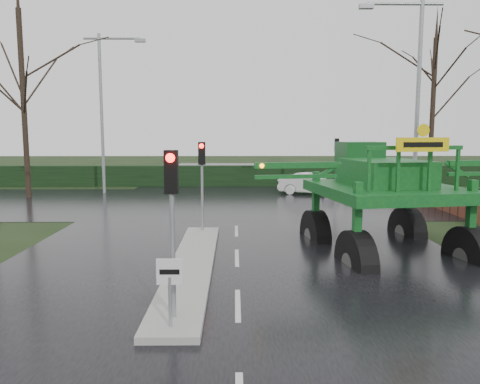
{
  "coord_description": "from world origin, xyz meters",
  "views": [
    {
      "loc": [
        -0.07,
        -10.09,
        3.85
      ],
      "look_at": [
        0.1,
        4.6,
        2.0
      ],
      "focal_mm": 35.0,
      "sensor_mm": 36.0,
      "label": 1
    }
  ],
  "objects_px": {
    "keep_left_sign": "(170,282)",
    "street_light_left_far": "(106,99)",
    "crop_sprayer": "(355,182)",
    "traffic_signal_near": "(172,198)",
    "street_light_right": "(412,87)",
    "white_sedan": "(311,195)",
    "traffic_signal_mid": "(202,167)",
    "traffic_signal_far": "(336,153)"
  },
  "relations": [
    {
      "from": "traffic_signal_near",
      "to": "street_light_right",
      "type": "xyz_separation_m",
      "value": [
        9.49,
        13.01,
        3.4
      ]
    },
    {
      "from": "traffic_signal_mid",
      "to": "street_light_right",
      "type": "distance_m",
      "value": 11.05
    },
    {
      "from": "keep_left_sign",
      "to": "street_light_left_far",
      "type": "height_order",
      "value": "street_light_left_far"
    },
    {
      "from": "keep_left_sign",
      "to": "street_light_left_far",
      "type": "distance_m",
      "value": 23.11
    },
    {
      "from": "street_light_right",
      "to": "traffic_signal_far",
      "type": "bearing_deg",
      "value": 101.95
    },
    {
      "from": "street_light_left_far",
      "to": "white_sedan",
      "type": "bearing_deg",
      "value": -3.83
    },
    {
      "from": "traffic_signal_near",
      "to": "white_sedan",
      "type": "height_order",
      "value": "traffic_signal_near"
    },
    {
      "from": "keep_left_sign",
      "to": "traffic_signal_mid",
      "type": "height_order",
      "value": "traffic_signal_mid"
    },
    {
      "from": "street_light_right",
      "to": "white_sedan",
      "type": "bearing_deg",
      "value": 115.74
    },
    {
      "from": "keep_left_sign",
      "to": "white_sedan",
      "type": "height_order",
      "value": "keep_left_sign"
    },
    {
      "from": "street_light_left_far",
      "to": "crop_sprayer",
      "type": "height_order",
      "value": "street_light_left_far"
    },
    {
      "from": "crop_sprayer",
      "to": "traffic_signal_mid",
      "type": "bearing_deg",
      "value": 130.96
    },
    {
      "from": "traffic_signal_mid",
      "to": "white_sedan",
      "type": "bearing_deg",
      "value": 62.52
    },
    {
      "from": "traffic_signal_near",
      "to": "street_light_right",
      "type": "bearing_deg",
      "value": 53.87
    },
    {
      "from": "traffic_signal_far",
      "to": "street_light_left_far",
      "type": "distance_m",
      "value": 15.08
    },
    {
      "from": "street_light_right",
      "to": "street_light_left_far",
      "type": "distance_m",
      "value": 18.24
    },
    {
      "from": "street_light_left_far",
      "to": "keep_left_sign",
      "type": "bearing_deg",
      "value": -72.22
    },
    {
      "from": "street_light_right",
      "to": "crop_sprayer",
      "type": "distance_m",
      "value": 10.36
    },
    {
      "from": "traffic_signal_far",
      "to": "crop_sprayer",
      "type": "height_order",
      "value": "crop_sprayer"
    },
    {
      "from": "crop_sprayer",
      "to": "traffic_signal_near",
      "type": "bearing_deg",
      "value": -145.64
    },
    {
      "from": "traffic_signal_mid",
      "to": "traffic_signal_far",
      "type": "bearing_deg",
      "value": 58.07
    },
    {
      "from": "crop_sprayer",
      "to": "white_sedan",
      "type": "height_order",
      "value": "crop_sprayer"
    },
    {
      "from": "keep_left_sign",
      "to": "crop_sprayer",
      "type": "relative_size",
      "value": 0.15
    },
    {
      "from": "keep_left_sign",
      "to": "crop_sprayer",
      "type": "height_order",
      "value": "crop_sprayer"
    },
    {
      "from": "crop_sprayer",
      "to": "white_sedan",
      "type": "bearing_deg",
      "value": 76.18
    },
    {
      "from": "traffic_signal_far",
      "to": "white_sedan",
      "type": "xyz_separation_m",
      "value": [
        -1.74,
        -0.88,
        -2.59
      ]
    },
    {
      "from": "traffic_signal_mid",
      "to": "traffic_signal_far",
      "type": "height_order",
      "value": "same"
    },
    {
      "from": "street_light_right",
      "to": "white_sedan",
      "type": "xyz_separation_m",
      "value": [
        -3.44,
        7.13,
        -5.99
      ]
    },
    {
      "from": "traffic_signal_far",
      "to": "white_sedan",
      "type": "relative_size",
      "value": 0.87
    },
    {
      "from": "street_light_right",
      "to": "white_sedan",
      "type": "height_order",
      "value": "street_light_right"
    },
    {
      "from": "traffic_signal_far",
      "to": "street_light_left_far",
      "type": "bearing_deg",
      "value": 0.03
    },
    {
      "from": "traffic_signal_mid",
      "to": "crop_sprayer",
      "type": "relative_size",
      "value": 0.39
    },
    {
      "from": "traffic_signal_mid",
      "to": "traffic_signal_far",
      "type": "distance_m",
      "value": 14.75
    },
    {
      "from": "street_light_right",
      "to": "white_sedan",
      "type": "distance_m",
      "value": 9.93
    },
    {
      "from": "crop_sprayer",
      "to": "street_light_left_far",
      "type": "bearing_deg",
      "value": 116.16
    },
    {
      "from": "street_light_left_far",
      "to": "traffic_signal_near",
      "type": "bearing_deg",
      "value": -71.83
    },
    {
      "from": "traffic_signal_near",
      "to": "keep_left_sign",
      "type": "bearing_deg",
      "value": -90.0
    },
    {
      "from": "traffic_signal_mid",
      "to": "street_light_left_far",
      "type": "xyz_separation_m",
      "value": [
        -6.89,
        12.51,
        3.4
      ]
    },
    {
      "from": "street_light_right",
      "to": "crop_sprayer",
      "type": "bearing_deg",
      "value": -119.12
    },
    {
      "from": "traffic_signal_mid",
      "to": "street_light_right",
      "type": "bearing_deg",
      "value": 25.4
    },
    {
      "from": "street_light_left_far",
      "to": "traffic_signal_mid",
      "type": "bearing_deg",
      "value": -61.14
    },
    {
      "from": "traffic_signal_far",
      "to": "street_light_left_far",
      "type": "relative_size",
      "value": 0.35
    }
  ]
}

